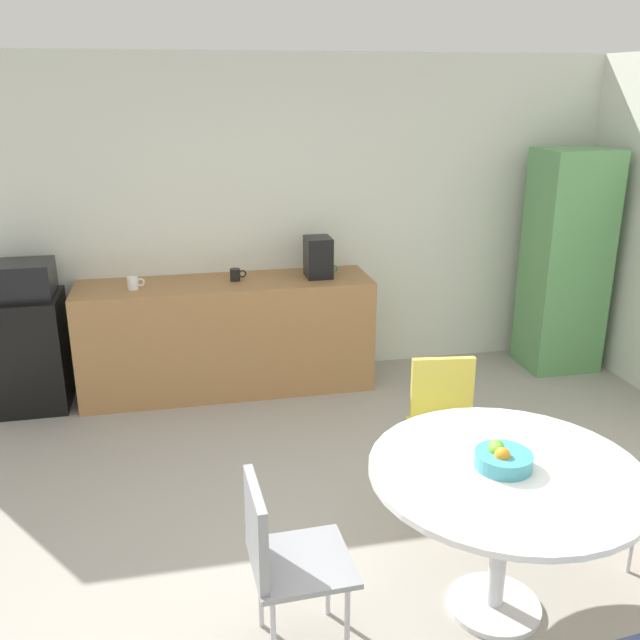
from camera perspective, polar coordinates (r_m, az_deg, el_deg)
name	(u,v)px	position (r m, az deg, el deg)	size (l,w,h in m)	color
ground_plane	(344,606)	(3.60, 1.95, -22.30)	(6.00, 6.00, 0.00)	#9E998E
wall_back	(257,221)	(5.77, -5.14, 8.04)	(6.00, 0.10, 2.60)	silver
counter_block	(227,336)	(5.63, -7.58, -1.30)	(2.29, 0.60, 0.90)	#9E7042
mini_fridge	(29,352)	(5.74, -22.65, -2.41)	(0.54, 0.54, 0.87)	black
microwave	(19,280)	(5.57, -23.37, 3.03)	(0.48, 0.38, 0.26)	black
locker_cabinet	(565,262)	(6.27, 19.40, 4.50)	(0.60, 0.50, 1.87)	#599959
round_table	(505,492)	(3.32, 14.84, -13.41)	(1.22, 1.22, 0.76)	silver
chair_yellow	(445,412)	(4.23, 10.17, -7.42)	(0.47, 0.47, 0.83)	silver
chair_gray	(279,549)	(3.07, -3.38, -18.16)	(0.44, 0.44, 0.83)	silver
fruit_bowl	(502,458)	(3.24, 14.66, -10.87)	(0.26, 0.26, 0.11)	teal
mug_white	(133,283)	(5.41, -15.00, 2.92)	(0.13, 0.08, 0.09)	white
mug_green	(327,270)	(5.62, 0.61, 4.14)	(0.13, 0.08, 0.09)	#338C59
mug_red	(236,275)	(5.50, -6.90, 3.69)	(0.13, 0.08, 0.09)	black
coffee_maker	(318,257)	(5.55, -0.15, 5.16)	(0.20, 0.24, 0.32)	black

